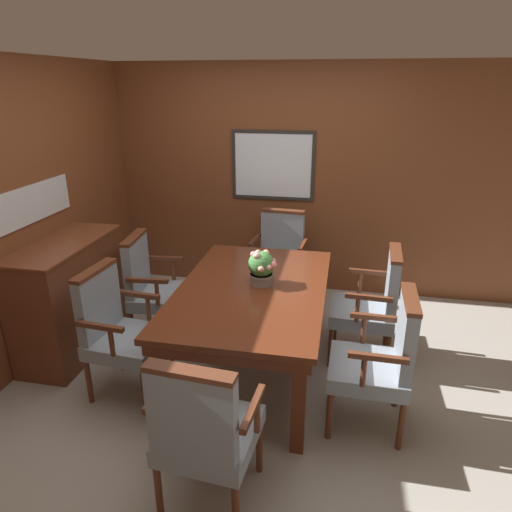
# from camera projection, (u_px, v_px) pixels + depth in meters

# --- Properties ---
(ground_plane) EXTENTS (14.00, 14.00, 0.00)m
(ground_plane) POSITION_uv_depth(u_px,v_px,m) (241.00, 377.00, 3.71)
(ground_plane) COLOR #A39E93
(wall_back) EXTENTS (7.20, 0.08, 2.45)m
(wall_back) POSITION_uv_depth(u_px,v_px,m) (278.00, 181.00, 4.98)
(wall_back) COLOR brown
(wall_back) RESTS_ON ground_plane
(wall_left) EXTENTS (0.08, 7.20, 2.45)m
(wall_left) POSITION_uv_depth(u_px,v_px,m) (15.00, 220.00, 3.60)
(wall_left) COLOR brown
(wall_left) RESTS_ON ground_plane
(dining_table) EXTENTS (1.12, 1.78, 0.77)m
(dining_table) POSITION_uv_depth(u_px,v_px,m) (252.00, 298.00, 3.54)
(dining_table) COLOR #562614
(dining_table) RESTS_ON ground_plane
(chair_head_near) EXTENTS (0.58, 0.56, 0.99)m
(chair_head_near) POSITION_uv_depth(u_px,v_px,m) (204.00, 428.00, 2.40)
(chair_head_near) COLOR #562B19
(chair_head_near) RESTS_ON ground_plane
(chair_left_far) EXTENTS (0.56, 0.58, 0.99)m
(chair_left_far) POSITION_uv_depth(u_px,v_px,m) (153.00, 285.00, 4.10)
(chair_left_far) COLOR #562B19
(chair_left_far) RESTS_ON ground_plane
(chair_right_near) EXTENTS (0.53, 0.56, 0.99)m
(chair_right_near) POSITION_uv_depth(u_px,v_px,m) (382.00, 357.00, 3.02)
(chair_right_near) COLOR #562B19
(chair_right_near) RESTS_ON ground_plane
(chair_left_near) EXTENTS (0.56, 0.58, 0.99)m
(chair_left_near) POSITION_uv_depth(u_px,v_px,m) (117.00, 328.00, 3.39)
(chair_left_near) COLOR #562B19
(chair_left_near) RESTS_ON ground_plane
(chair_right_far) EXTENTS (0.54, 0.57, 0.99)m
(chair_right_far) POSITION_uv_depth(u_px,v_px,m) (373.00, 302.00, 3.78)
(chair_right_far) COLOR #562B19
(chair_right_far) RESTS_ON ground_plane
(chair_head_far) EXTENTS (0.58, 0.56, 0.99)m
(chair_head_far) POSITION_uv_depth(u_px,v_px,m) (279.00, 255.00, 4.80)
(chair_head_far) COLOR #562B19
(chair_head_far) RESTS_ON ground_plane
(potted_plant) EXTENTS (0.23, 0.23, 0.28)m
(potted_plant) POSITION_uv_depth(u_px,v_px,m) (261.00, 267.00, 3.52)
(potted_plant) COLOR gray
(potted_plant) RESTS_ON dining_table
(sideboard_cabinet) EXTENTS (0.50, 1.13, 1.00)m
(sideboard_cabinet) POSITION_uv_depth(u_px,v_px,m) (70.00, 297.00, 3.95)
(sideboard_cabinet) COLOR brown
(sideboard_cabinet) RESTS_ON ground_plane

